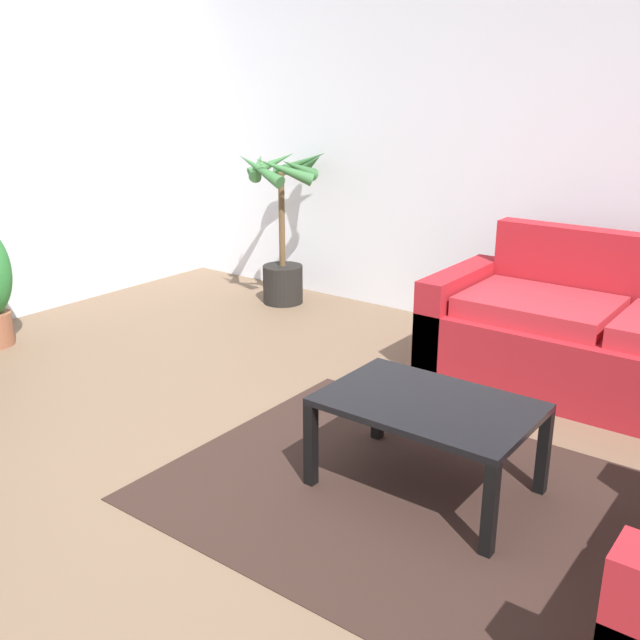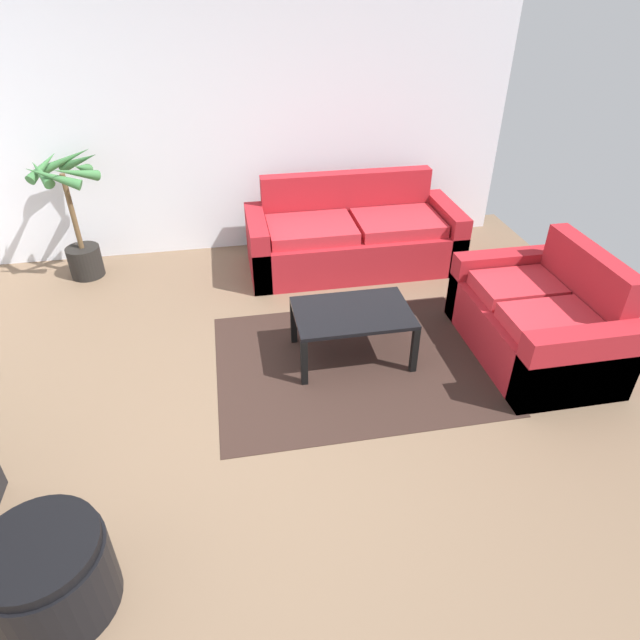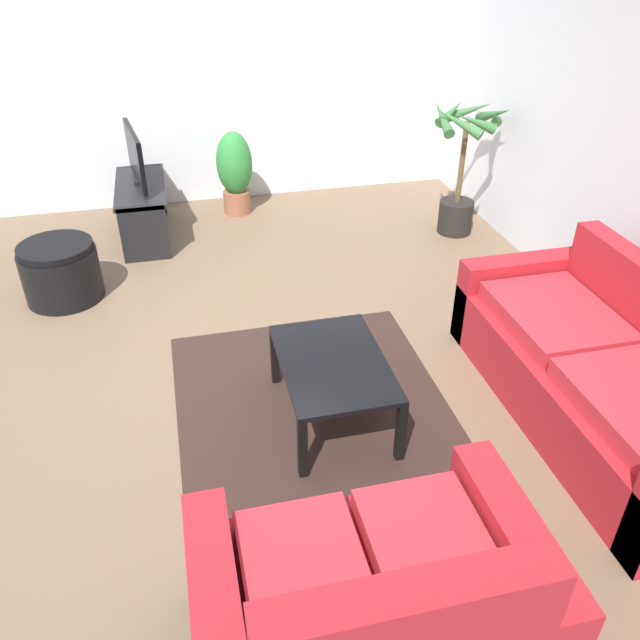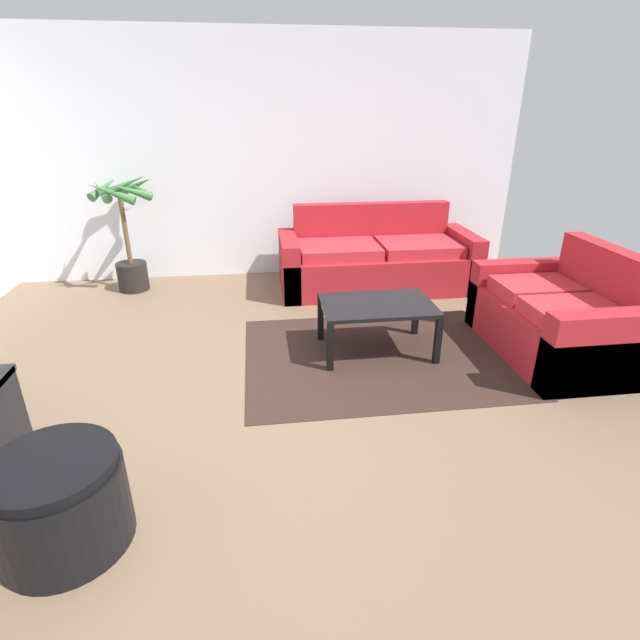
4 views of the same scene
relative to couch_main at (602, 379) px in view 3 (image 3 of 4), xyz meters
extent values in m
plane|color=brown|center=(-1.17, -2.28, -0.30)|extent=(6.60, 6.60, 0.00)
cube|color=silver|center=(-1.17, 0.72, 1.05)|extent=(6.00, 0.06, 2.70)
cube|color=silver|center=(-4.17, -2.28, 1.05)|extent=(0.06, 6.00, 2.70)
cube|color=maroon|center=(0.00, -0.03, -0.09)|extent=(2.17, 0.90, 0.42)
cube|color=maroon|center=(-0.99, -0.03, 0.01)|extent=(0.18, 0.90, 0.62)
cube|color=#B8272F|center=(-0.45, -0.08, 0.18)|extent=(0.86, 0.66, 0.12)
cube|color=maroon|center=(1.08, -1.79, -0.09)|extent=(0.90, 1.40, 0.42)
cube|color=maroon|center=(1.45, -1.79, 0.36)|extent=(0.16, 1.04, 0.48)
cube|color=maroon|center=(1.08, -2.41, 0.01)|extent=(0.90, 0.18, 0.62)
cube|color=maroon|center=(1.08, -1.18, 0.01)|extent=(0.90, 0.18, 0.62)
cube|color=#B8272F|center=(1.03, -2.06, 0.18)|extent=(0.66, 0.48, 0.12)
cube|color=#B8272F|center=(1.03, -1.53, 0.18)|extent=(0.66, 0.48, 0.12)
cube|color=black|center=(-3.34, -2.67, 0.20)|extent=(1.10, 0.45, 0.04)
cube|color=black|center=(-3.34, -2.67, -0.07)|extent=(1.02, 0.39, 0.03)
cube|color=black|center=(-3.86, -2.67, -0.04)|extent=(0.06, 0.41, 0.52)
cube|color=black|center=(-2.82, -2.67, -0.04)|extent=(0.06, 0.41, 0.52)
cube|color=black|center=(-3.34, -2.67, 0.49)|extent=(0.83, 0.16, 0.47)
cube|color=teal|center=(-3.35, -2.65, 0.49)|extent=(0.78, 0.12, 0.42)
cylinder|color=black|center=(-3.34, -2.67, 0.24)|extent=(0.10, 0.10, 0.04)
cube|color=black|center=(-0.38, -1.58, 0.12)|extent=(0.92, 0.61, 0.03)
cube|color=black|center=(-0.81, -1.86, -0.10)|extent=(0.05, 0.05, 0.40)
cube|color=black|center=(0.06, -1.86, -0.10)|extent=(0.05, 0.05, 0.40)
cube|color=black|center=(-0.81, -1.29, -0.10)|extent=(0.05, 0.05, 0.40)
cube|color=black|center=(0.06, -1.29, -0.10)|extent=(0.05, 0.05, 0.40)
cube|color=black|center=(-0.38, -1.68, -0.30)|extent=(2.20, 1.70, 0.01)
cylinder|color=black|center=(-2.74, 0.27, -0.14)|extent=(0.33, 0.33, 0.31)
cylinder|color=brown|center=(-2.74, 0.27, 0.39)|extent=(0.05, 0.05, 0.76)
cone|color=#366B37|center=(-2.56, 0.25, 0.82)|extent=(0.13, 0.39, 0.23)
cone|color=#366B37|center=(-2.62, 0.47, 0.82)|extent=(0.47, 0.34, 0.27)
cone|color=#366B37|center=(-2.76, 0.53, 0.82)|extent=(0.53, 0.12, 0.28)
cone|color=#366B37|center=(-2.92, 0.36, 0.82)|extent=(0.29, 0.41, 0.24)
cone|color=#366B37|center=(-2.90, 0.17, 0.82)|extent=(0.29, 0.37, 0.22)
cone|color=#366B37|center=(-2.76, 0.03, 0.82)|extent=(0.48, 0.13, 0.26)
cone|color=#366B37|center=(-2.58, 0.11, 0.82)|extent=(0.39, 0.40, 0.26)
cylinder|color=brown|center=(-3.72, -1.74, -0.19)|extent=(0.28, 0.28, 0.23)
ellipsoid|color=#2D7C35|center=(-3.72, -1.74, 0.22)|extent=(0.36, 0.36, 0.64)
cylinder|color=black|center=(-2.31, -3.33, -0.09)|extent=(0.61, 0.61, 0.41)
cylinder|color=black|center=(-2.31, -3.33, 0.14)|extent=(0.58, 0.58, 0.06)
camera|label=1|loc=(0.97, -4.16, 1.47)|focal=40.50mm
camera|label=2|loc=(-1.29, -5.06, 2.43)|focal=30.51mm
camera|label=3|loc=(2.56, -2.36, 2.38)|focal=35.93mm
camera|label=4|loc=(-1.34, -5.20, 1.62)|focal=27.39mm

